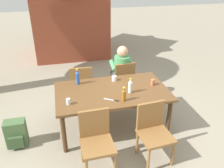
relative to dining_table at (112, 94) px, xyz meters
The scene contains 16 objects.
ground_plane 0.65m from the dining_table, ahead, with size 24.00×24.00×0.00m, color gray.
dining_table is the anchor object (origin of this frame).
chair_far_right 0.95m from the dining_table, 63.14° to the left, with size 0.48×0.48×0.87m.
chair_near_right 0.95m from the dining_table, 63.95° to the right, with size 0.48×0.48×0.87m.
chair_far_left 0.95m from the dining_table, 116.77° to the left, with size 0.47×0.47×0.87m.
chair_near_left 0.95m from the dining_table, 116.59° to the right, with size 0.45×0.45×0.87m.
person_in_white_shirt 1.03m from the dining_table, 66.25° to the left, with size 0.47×0.61×1.18m.
bottle_clear 0.35m from the dining_table, 26.63° to the right, with size 0.06×0.06×0.26m.
bottle_blue 0.67m from the dining_table, 145.02° to the left, with size 0.06×0.06×0.29m.
bottle_amber 0.41m from the dining_table, 74.26° to the right, with size 0.06×0.06×0.23m.
cup_glass 0.78m from the dining_table, 160.13° to the right, with size 0.06×0.06×0.09m, color silver.
cup_terracotta 0.73m from the dining_table, ahead, with size 0.07×0.07×0.10m, color #BC6B47.
cup_white 0.39m from the dining_table, 70.45° to the left, with size 0.08×0.08×0.09m, color white.
table_knife 0.32m from the dining_table, 102.00° to the right, with size 0.22×0.14×0.01m.
backpack_by_near_side 1.64m from the dining_table, behind, with size 0.32×0.25×0.45m.
brick_kiosk 4.18m from the dining_table, 94.92° to the left, with size 2.46×2.16×2.59m.
Camera 1 is at (-0.78, -3.29, 2.60)m, focal length 37.51 mm.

